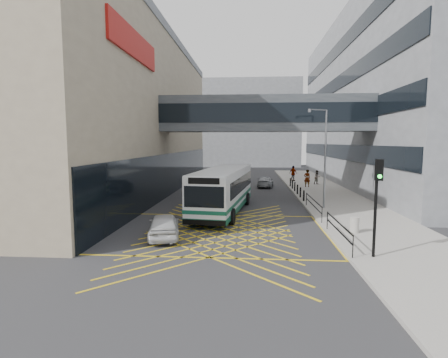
% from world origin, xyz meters
% --- Properties ---
extents(ground, '(120.00, 120.00, 0.00)m').
position_xyz_m(ground, '(0.00, 0.00, 0.00)').
color(ground, '#333335').
extents(building_whsmith, '(24.17, 42.00, 16.00)m').
position_xyz_m(building_whsmith, '(-17.98, 16.00, 8.00)').
color(building_whsmith, tan).
rests_on(building_whsmith, ground).
extents(building_right, '(24.09, 44.00, 20.00)m').
position_xyz_m(building_right, '(23.98, 24.00, 10.00)').
color(building_right, gray).
rests_on(building_right, ground).
extents(building_far, '(28.00, 16.00, 18.00)m').
position_xyz_m(building_far, '(-2.00, 60.00, 9.00)').
color(building_far, gray).
rests_on(building_far, ground).
extents(skybridge, '(20.00, 4.10, 3.00)m').
position_xyz_m(skybridge, '(3.00, 12.00, 7.50)').
color(skybridge, '#40454A').
rests_on(skybridge, ground).
extents(pavement, '(6.00, 54.00, 0.16)m').
position_xyz_m(pavement, '(9.00, 15.00, 0.08)').
color(pavement, '#A5A097').
rests_on(pavement, ground).
extents(box_junction, '(12.00, 9.00, 0.01)m').
position_xyz_m(box_junction, '(0.00, 0.00, 0.00)').
color(box_junction, gold).
rests_on(box_junction, ground).
extents(bus, '(3.96, 11.52, 3.16)m').
position_xyz_m(bus, '(-0.14, 5.72, 1.70)').
color(bus, silver).
rests_on(bus, ground).
extents(car_white, '(2.61, 4.53, 1.36)m').
position_xyz_m(car_white, '(-2.80, -1.40, 0.68)').
color(car_white, silver).
rests_on(car_white, ground).
extents(car_dark, '(2.12, 4.86, 1.49)m').
position_xyz_m(car_dark, '(-0.88, 13.44, 0.75)').
color(car_dark, black).
rests_on(car_dark, ground).
extents(car_silver, '(2.19, 4.25, 1.27)m').
position_xyz_m(car_silver, '(3.46, 20.31, 0.63)').
color(car_silver, '#969A9E').
rests_on(car_silver, ground).
extents(traffic_light, '(0.29, 0.48, 4.22)m').
position_xyz_m(traffic_light, '(7.09, -4.39, 2.90)').
color(traffic_light, black).
rests_on(traffic_light, pavement).
extents(street_lamp, '(1.59, 0.85, 7.30)m').
position_xyz_m(street_lamp, '(7.16, 7.05, 4.32)').
color(street_lamp, slate).
rests_on(street_lamp, pavement).
extents(litter_bin, '(0.49, 0.49, 0.85)m').
position_xyz_m(litter_bin, '(7.45, -0.20, 0.59)').
color(litter_bin, '#ADA89E').
rests_on(litter_bin, pavement).
extents(kerb_railings, '(0.05, 12.54, 1.00)m').
position_xyz_m(kerb_railings, '(6.15, 1.78, 0.88)').
color(kerb_railings, black).
rests_on(kerb_railings, pavement).
extents(bollards, '(0.14, 10.14, 0.90)m').
position_xyz_m(bollards, '(6.25, 15.00, 0.61)').
color(bollards, black).
rests_on(bollards, pavement).
extents(pedestrian_a, '(0.79, 0.58, 1.91)m').
position_xyz_m(pedestrian_a, '(8.00, 19.44, 1.12)').
color(pedestrian_a, gray).
rests_on(pedestrian_a, pavement).
extents(pedestrian_b, '(0.90, 0.70, 1.62)m').
position_xyz_m(pedestrian_b, '(9.57, 21.98, 0.97)').
color(pedestrian_b, gray).
rests_on(pedestrian_b, pavement).
extents(pedestrian_c, '(1.21, 1.17, 1.93)m').
position_xyz_m(pedestrian_c, '(7.21, 25.36, 1.12)').
color(pedestrian_c, gray).
rests_on(pedestrian_c, pavement).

